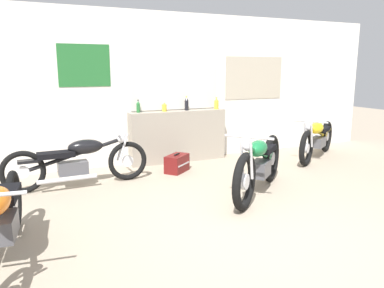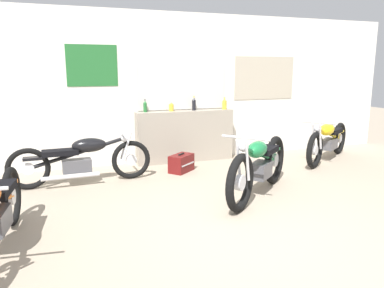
{
  "view_description": "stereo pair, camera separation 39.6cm",
  "coord_description": "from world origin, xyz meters",
  "px_view_note": "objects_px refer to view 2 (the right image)",
  "views": [
    {
      "loc": [
        -2.34,
        -3.05,
        1.77
      ],
      "look_at": [
        -0.18,
        1.78,
        0.7
      ],
      "focal_mm": 35.0,
      "sensor_mm": 36.0,
      "label": 1
    },
    {
      "loc": [
        -1.97,
        -3.19,
        1.77
      ],
      "look_at": [
        -0.18,
        1.78,
        0.7
      ],
      "focal_mm": 35.0,
      "sensor_mm": 36.0,
      "label": 2
    }
  ],
  "objects_px": {
    "bottle_center": "(194,104)",
    "motorcycle_green": "(259,166)",
    "bottle_right_center": "(224,104)",
    "motorcycle_black": "(82,159)",
    "bottle_left_center": "(171,107)",
    "motorcycle_yellow": "(328,140)",
    "bottle_leftmost": "(145,106)",
    "hard_case_darkred": "(181,163)"
  },
  "relations": [
    {
      "from": "bottle_left_center",
      "to": "bottle_center",
      "type": "relative_size",
      "value": 0.66
    },
    {
      "from": "bottle_leftmost",
      "to": "hard_case_darkred",
      "type": "height_order",
      "value": "bottle_leftmost"
    },
    {
      "from": "bottle_leftmost",
      "to": "motorcycle_black",
      "type": "relative_size",
      "value": 0.11
    },
    {
      "from": "motorcycle_green",
      "to": "motorcycle_yellow",
      "type": "bearing_deg",
      "value": 30.66
    },
    {
      "from": "bottle_leftmost",
      "to": "motorcycle_green",
      "type": "distance_m",
      "value": 2.64
    },
    {
      "from": "bottle_leftmost",
      "to": "motorcycle_black",
      "type": "height_order",
      "value": "bottle_leftmost"
    },
    {
      "from": "bottle_center",
      "to": "motorcycle_green",
      "type": "height_order",
      "value": "bottle_center"
    },
    {
      "from": "bottle_right_center",
      "to": "motorcycle_green",
      "type": "xyz_separation_m",
      "value": [
        -0.49,
        -2.25,
        -0.65
      ]
    },
    {
      "from": "motorcycle_yellow",
      "to": "hard_case_darkred",
      "type": "xyz_separation_m",
      "value": [
        -2.95,
        0.19,
        -0.25
      ]
    },
    {
      "from": "bottle_left_center",
      "to": "motorcycle_yellow",
      "type": "distance_m",
      "value": 3.11
    },
    {
      "from": "bottle_center",
      "to": "motorcycle_green",
      "type": "relative_size",
      "value": 0.16
    },
    {
      "from": "bottle_leftmost",
      "to": "motorcycle_yellow",
      "type": "xyz_separation_m",
      "value": [
        3.4,
        -0.94,
        -0.68
      ]
    },
    {
      "from": "bottle_center",
      "to": "motorcycle_yellow",
      "type": "relative_size",
      "value": 0.15
    },
    {
      "from": "bottle_left_center",
      "to": "motorcycle_yellow",
      "type": "bearing_deg",
      "value": -17.55
    },
    {
      "from": "bottle_leftmost",
      "to": "motorcycle_black",
      "type": "distance_m",
      "value": 1.67
    },
    {
      "from": "bottle_leftmost",
      "to": "hard_case_darkred",
      "type": "distance_m",
      "value": 1.28
    },
    {
      "from": "bottle_center",
      "to": "hard_case_darkred",
      "type": "xyz_separation_m",
      "value": [
        -0.5,
        -0.73,
        -0.95
      ]
    },
    {
      "from": "bottle_leftmost",
      "to": "motorcycle_black",
      "type": "bearing_deg",
      "value": -143.55
    },
    {
      "from": "hard_case_darkred",
      "to": "motorcycle_green",
      "type": "bearing_deg",
      "value": -67.84
    },
    {
      "from": "motorcycle_yellow",
      "to": "motorcycle_black",
      "type": "distance_m",
      "value": 4.62
    },
    {
      "from": "bottle_left_center",
      "to": "motorcycle_green",
      "type": "height_order",
      "value": "bottle_left_center"
    },
    {
      "from": "bottle_leftmost",
      "to": "bottle_right_center",
      "type": "distance_m",
      "value": 1.57
    },
    {
      "from": "motorcycle_yellow",
      "to": "bottle_left_center",
      "type": "bearing_deg",
      "value": 162.45
    },
    {
      "from": "motorcycle_yellow",
      "to": "motorcycle_black",
      "type": "height_order",
      "value": "motorcycle_yellow"
    },
    {
      "from": "bottle_center",
      "to": "bottle_right_center",
      "type": "bearing_deg",
      "value": -3.5
    },
    {
      "from": "motorcycle_green",
      "to": "hard_case_darkred",
      "type": "bearing_deg",
      "value": 112.16
    },
    {
      "from": "bottle_left_center",
      "to": "hard_case_darkred",
      "type": "distance_m",
      "value": 1.17
    },
    {
      "from": "bottle_right_center",
      "to": "bottle_leftmost",
      "type": "bearing_deg",
      "value": 177.53
    },
    {
      "from": "bottle_center",
      "to": "bottle_left_center",
      "type": "bearing_deg",
      "value": 179.71
    },
    {
      "from": "bottle_left_center",
      "to": "motorcycle_yellow",
      "type": "height_order",
      "value": "bottle_left_center"
    },
    {
      "from": "bottle_left_center",
      "to": "bottle_right_center",
      "type": "bearing_deg",
      "value": -2.15
    },
    {
      "from": "bottle_center",
      "to": "bottle_right_center",
      "type": "distance_m",
      "value": 0.63
    },
    {
      "from": "bottle_left_center",
      "to": "hard_case_darkred",
      "type": "height_order",
      "value": "bottle_left_center"
    },
    {
      "from": "bottle_right_center",
      "to": "motorcycle_green",
      "type": "relative_size",
      "value": 0.14
    },
    {
      "from": "bottle_leftmost",
      "to": "motorcycle_yellow",
      "type": "distance_m",
      "value": 3.59
    },
    {
      "from": "bottle_right_center",
      "to": "motorcycle_black",
      "type": "bearing_deg",
      "value": -163.35
    },
    {
      "from": "bottle_leftmost",
      "to": "motorcycle_yellow",
      "type": "relative_size",
      "value": 0.13
    },
    {
      "from": "bottle_right_center",
      "to": "motorcycle_green",
      "type": "height_order",
      "value": "bottle_right_center"
    },
    {
      "from": "bottle_center",
      "to": "motorcycle_yellow",
      "type": "height_order",
      "value": "bottle_center"
    },
    {
      "from": "bottle_leftmost",
      "to": "motorcycle_yellow",
      "type": "height_order",
      "value": "bottle_leftmost"
    },
    {
      "from": "motorcycle_green",
      "to": "motorcycle_yellow",
      "type": "height_order",
      "value": "motorcycle_green"
    },
    {
      "from": "hard_case_darkred",
      "to": "bottle_leftmost",
      "type": "bearing_deg",
      "value": 120.42
    }
  ]
}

